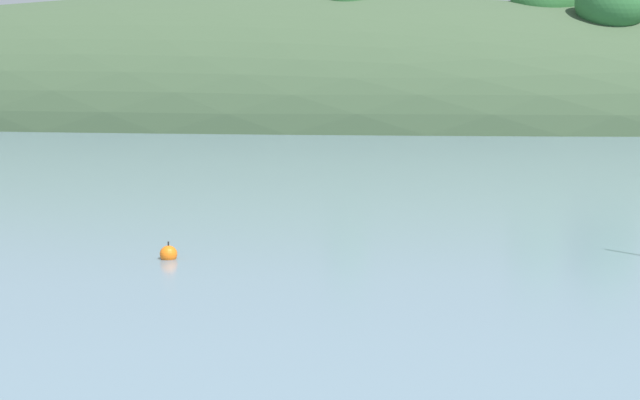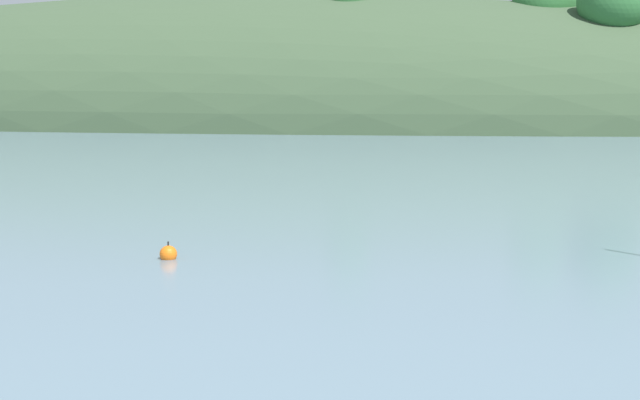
# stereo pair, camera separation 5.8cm
# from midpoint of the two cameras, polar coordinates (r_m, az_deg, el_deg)

# --- Properties ---
(far_shoreline_hill) EXTENTS (150.00, 36.00, 28.11)m
(far_shoreline_hill) POSITION_cam_midpoint_polar(r_m,az_deg,el_deg) (102.67, -5.84, 4.44)
(far_shoreline_hill) COLOR #384C33
(far_shoreline_hill) RESTS_ON ground
(mooring_buoy_outer) EXTENTS (0.44, 0.44, 0.54)m
(mooring_buoy_outer) POSITION_cam_midpoint_polar(r_m,az_deg,el_deg) (24.53, -8.96, -3.16)
(mooring_buoy_outer) COLOR orange
(mooring_buoy_outer) RESTS_ON ground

